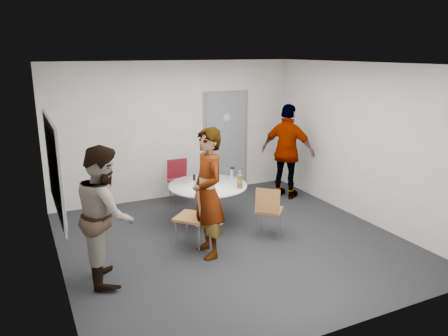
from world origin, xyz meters
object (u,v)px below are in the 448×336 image
chair_near_left (198,212)px  chair_near_right (269,207)px  table (209,190)px  chair_far (179,177)px  person_main (208,193)px  whiteboard (54,166)px  door (226,142)px  person_right (288,152)px  person_left (105,214)px

chair_near_left → chair_near_right: 1.17m
table → chair_near_right: size_ratio=1.59×
chair_near_right → chair_far: (-0.71, 2.14, 0.02)m
chair_near_left → table: bearing=13.7°
chair_near_left → chair_near_right: size_ratio=1.16×
chair_near_right → person_main: bearing=-131.2°
whiteboard → person_main: whiteboard is taller
door → person_right: (0.85, -1.06, -0.08)m
chair_far → person_right: bearing=165.1°
table → person_left: bearing=-149.2°
chair_near_left → chair_far: chair_near_left is taller
chair_near_left → chair_far: 2.12m
chair_far → person_right: 2.20m
table → door: bearing=56.0°
door → person_left: bearing=-137.5°
door → chair_near_left: 3.05m
person_left → whiteboard: bearing=50.2°
door → chair_near_right: (-0.51, -2.59, -0.52)m
person_main → person_right: (2.46, 1.67, 0.01)m
door → whiteboard: (-3.56, -2.28, 0.42)m
chair_near_left → person_main: person_main is taller
person_left → person_right: 4.27m
table → person_main: person_main is taller
whiteboard → person_left: size_ratio=1.07×
table → person_right: person_right is taller
whiteboard → person_left: 0.92m
person_left → chair_near_left: bearing=-72.9°
chair_far → whiteboard: bearing=39.7°
whiteboard → chair_near_left: bearing=-7.0°
person_right → person_main: bearing=90.4°
door → whiteboard: door is taller
chair_near_right → door: bearing=120.3°
door → table: bearing=-124.0°
chair_near_left → person_right: (2.52, 1.45, 0.35)m
chair_near_right → person_right: (1.36, 1.53, 0.44)m
door → person_main: bearing=-120.5°
door → chair_far: door is taller
whiteboard → table: bearing=14.7°
whiteboard → person_main: bearing=-13.0°
chair_near_left → person_main: (0.06, -0.22, 0.34)m
person_right → table: bearing=72.6°
chair_near_left → chair_near_right: chair_near_left is taller
person_right → person_left: bearing=80.2°
chair_near_right → chair_near_left: bearing=-142.4°
person_main → chair_far: bearing=171.4°
whiteboard → chair_near_left: size_ratio=1.96×
chair_far → door: bearing=-158.3°
chair_far → person_right: person_right is taller
chair_near_left → chair_far: bearing=34.2°
chair_near_left → person_right: 2.93m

